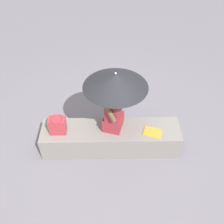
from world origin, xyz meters
The scene contains 6 objects.
ground_plane centered at (0.00, 0.00, 0.00)m, with size 14.00×14.00×0.00m, color slate.
stone_bench centered at (0.00, 0.00, 0.22)m, with size 2.24×0.53×0.43m, color gray.
person_seated centered at (0.04, 0.07, 0.82)m, with size 0.36×0.51×0.90m.
parasol centered at (0.07, 0.13, 1.30)m, with size 0.95×0.95×1.00m.
handbag_black centered at (-0.82, -0.03, 0.58)m, with size 0.25×0.19×0.30m.
magazine centered at (0.66, -0.08, 0.44)m, with size 0.28×0.20×0.01m, color gold.
Camera 1 is at (-0.03, -2.77, 3.44)m, focal length 40.75 mm.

